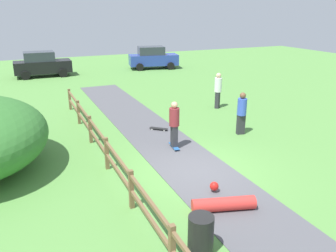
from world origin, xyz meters
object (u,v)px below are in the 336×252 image
object	(u,v)px
bystander_blue	(242,111)
skater_fallen	(223,203)
parked_car_blue	(153,58)
skateboard_loose	(159,128)
bystander_white	(218,89)
parked_car_black	(42,64)
skater_riding	(174,123)
trash_bin	(201,235)

from	to	relation	value
bystander_blue	skater_fallen	bearing A→B (deg)	-129.57
parked_car_blue	skateboard_loose	bearing A→B (deg)	-110.68
bystander_white	parked_car_black	world-z (taller)	parked_car_black
skater_riding	skater_fallen	world-z (taller)	skater_riding
bystander_blue	parked_car_black	world-z (taller)	parked_car_black
bystander_white	bystander_blue	bearing A→B (deg)	-107.75
trash_bin	parked_car_black	xyz separation A→B (m)	(-1.28, 22.87, 0.51)
skater_riding	skater_fallen	bearing A→B (deg)	-97.72
bystander_blue	bystander_white	world-z (taller)	bystander_white
skateboard_loose	bystander_white	xyz separation A→B (m)	(4.22, 2.03, 0.96)
trash_bin	parked_car_black	bearing A→B (deg)	93.21
trash_bin	skateboard_loose	size ratio (longest dim) A/B	1.24
trash_bin	bystander_blue	distance (m)	7.85
trash_bin	parked_car_blue	size ratio (longest dim) A/B	0.20
skater_riding	bystander_blue	xyz separation A→B (m)	(3.23, 0.30, -0.04)
skater_riding	bystander_white	xyz separation A→B (m)	(4.46, 4.14, 0.02)
skater_fallen	bystander_white	xyz separation A→B (m)	(5.04, 8.46, 0.85)
skateboard_loose	bystander_blue	distance (m)	3.61
parked_car_blue	bystander_blue	bearing A→B (deg)	-99.16
skater_fallen	parked_car_black	distance (m)	21.79
skater_riding	parked_car_blue	size ratio (longest dim) A/B	0.41
bystander_white	parked_car_blue	distance (m)	13.26
skater_fallen	bystander_white	bearing A→B (deg)	59.19
trash_bin	bystander_white	world-z (taller)	bystander_white
bystander_white	parked_car_black	xyz separation A→B (m)	(-7.70, 13.16, -0.09)
bystander_blue	parked_car_blue	distance (m)	17.23
trash_bin	skateboard_loose	world-z (taller)	trash_bin
bystander_blue	bystander_white	xyz separation A→B (m)	(1.23, 3.84, 0.05)
skater_fallen	bystander_blue	xyz separation A→B (m)	(3.81, 4.62, 0.80)
skater_riding	parked_car_black	size ratio (longest dim) A/B	0.43
trash_bin	skateboard_loose	distance (m)	7.99
skateboard_loose	bystander_blue	xyz separation A→B (m)	(2.99, -1.81, 0.91)
parked_car_blue	trash_bin	bearing A→B (deg)	-109.12
trash_bin	skater_riding	size ratio (longest dim) A/B	0.50
skateboard_loose	skater_fallen	bearing A→B (deg)	-97.28
skater_riding	bystander_blue	size ratio (longest dim) A/B	1.01
parked_car_blue	parked_car_black	bearing A→B (deg)	-179.94
bystander_blue	parked_car_blue	world-z (taller)	parked_car_blue
skater_riding	parked_car_black	xyz separation A→B (m)	(-3.24, 17.30, -0.07)
bystander_white	parked_car_blue	size ratio (longest dim) A/B	0.42
trash_bin	bystander_white	bearing A→B (deg)	56.54
bystander_white	trash_bin	bearing A→B (deg)	-123.46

